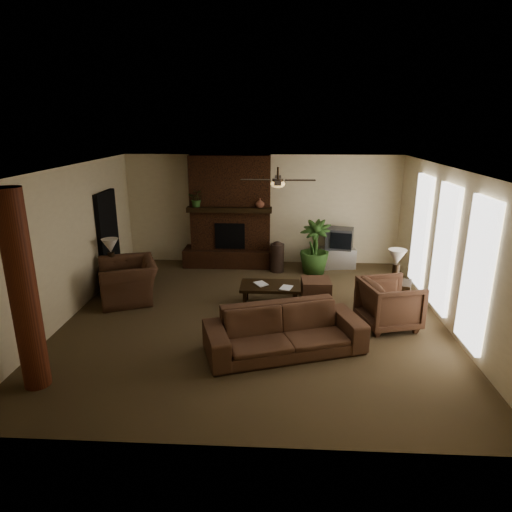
# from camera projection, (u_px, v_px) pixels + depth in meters

# --- Properties ---
(room_shell) EXTENTS (7.00, 7.00, 7.00)m
(room_shell) POSITION_uv_depth(u_px,v_px,m) (255.00, 247.00, 7.97)
(room_shell) COLOR brown
(room_shell) RESTS_ON ground
(fireplace) EXTENTS (2.40, 0.70, 2.80)m
(fireplace) POSITION_uv_depth(u_px,v_px,m) (231.00, 221.00, 11.16)
(fireplace) COLOR #422211
(fireplace) RESTS_ON ground
(windows) EXTENTS (0.08, 3.65, 2.35)m
(windows) POSITION_uv_depth(u_px,v_px,m) (444.00, 249.00, 7.99)
(windows) COLOR white
(windows) RESTS_ON ground
(log_column) EXTENTS (0.36, 0.36, 2.80)m
(log_column) POSITION_uv_depth(u_px,v_px,m) (23.00, 292.00, 5.83)
(log_column) COLOR #602A18
(log_column) RESTS_ON ground
(doorway) EXTENTS (0.10, 1.00, 2.10)m
(doorway) POSITION_uv_depth(u_px,v_px,m) (108.00, 238.00, 9.97)
(doorway) COLOR black
(doorway) RESTS_ON ground
(ceiling_fan) EXTENTS (1.35, 1.35, 0.37)m
(ceiling_fan) POSITION_uv_depth(u_px,v_px,m) (278.00, 182.00, 7.90)
(ceiling_fan) COLOR black
(ceiling_fan) RESTS_ON ceiling
(sofa) EXTENTS (2.62, 1.48, 0.98)m
(sofa) POSITION_uv_depth(u_px,v_px,m) (285.00, 324.00, 6.99)
(sofa) COLOR #503322
(sofa) RESTS_ON ground
(armchair_left) EXTENTS (1.25, 1.49, 1.11)m
(armchair_left) POSITION_uv_depth(u_px,v_px,m) (128.00, 274.00, 9.07)
(armchair_left) COLOR #503322
(armchair_left) RESTS_ON ground
(armchair_right) EXTENTS (1.08, 1.12, 0.96)m
(armchair_right) POSITION_uv_depth(u_px,v_px,m) (390.00, 301.00, 7.88)
(armchair_right) COLOR #503322
(armchair_right) RESTS_ON ground
(coffee_table) EXTENTS (1.20, 0.70, 0.43)m
(coffee_table) POSITION_uv_depth(u_px,v_px,m) (270.00, 287.00, 8.85)
(coffee_table) COLOR black
(coffee_table) RESTS_ON ground
(ottoman) EXTENTS (0.62, 0.62, 0.40)m
(ottoman) POSITION_uv_depth(u_px,v_px,m) (316.00, 289.00, 9.25)
(ottoman) COLOR #503322
(ottoman) RESTS_ON ground
(tv_stand) EXTENTS (0.91, 0.62, 0.50)m
(tv_stand) POSITION_uv_depth(u_px,v_px,m) (337.00, 258.00, 11.21)
(tv_stand) COLOR silver
(tv_stand) RESTS_ON ground
(tv) EXTENTS (0.75, 0.66, 0.52)m
(tv) POSITION_uv_depth(u_px,v_px,m) (339.00, 238.00, 11.05)
(tv) COLOR #3A3A3C
(tv) RESTS_ON tv_stand
(floor_vase) EXTENTS (0.34, 0.34, 0.77)m
(floor_vase) POSITION_uv_depth(u_px,v_px,m) (277.00, 255.00, 10.83)
(floor_vase) COLOR #2E2019
(floor_vase) RESTS_ON ground
(floor_plant) EXTENTS (1.18, 1.49, 0.73)m
(floor_plant) POSITION_uv_depth(u_px,v_px,m) (314.00, 258.00, 10.75)
(floor_plant) COLOR #2F5120
(floor_plant) RESTS_ON ground
(side_table_left) EXTENTS (0.61, 0.61, 0.55)m
(side_table_left) POSITION_uv_depth(u_px,v_px,m) (113.00, 280.00, 9.53)
(side_table_left) COLOR black
(side_table_left) RESTS_ON ground
(lamp_left) EXTENTS (0.39, 0.39, 0.65)m
(lamp_left) POSITION_uv_depth(u_px,v_px,m) (110.00, 248.00, 9.34)
(lamp_left) COLOR black
(lamp_left) RESTS_ON side_table_left
(side_table_right) EXTENTS (0.64, 0.64, 0.55)m
(side_table_right) POSITION_uv_depth(u_px,v_px,m) (397.00, 294.00, 8.74)
(side_table_right) COLOR black
(side_table_right) RESTS_ON ground
(lamp_right) EXTENTS (0.40, 0.40, 0.65)m
(lamp_right) POSITION_uv_depth(u_px,v_px,m) (397.00, 259.00, 8.56)
(lamp_right) COLOR black
(lamp_right) RESTS_ON side_table_right
(mantel_plant) EXTENTS (0.43, 0.47, 0.33)m
(mantel_plant) POSITION_uv_depth(u_px,v_px,m) (197.00, 200.00, 10.79)
(mantel_plant) COLOR #2F5120
(mantel_plant) RESTS_ON fireplace
(mantel_vase) EXTENTS (0.23, 0.24, 0.22)m
(mantel_vase) POSITION_uv_depth(u_px,v_px,m) (260.00, 203.00, 10.72)
(mantel_vase) COLOR brown
(mantel_vase) RESTS_ON fireplace
(book_a) EXTENTS (0.20, 0.14, 0.29)m
(book_a) POSITION_uv_depth(u_px,v_px,m) (256.00, 279.00, 8.75)
(book_a) COLOR #999999
(book_a) RESTS_ON coffee_table
(book_b) EXTENTS (0.21, 0.09, 0.29)m
(book_b) POSITION_uv_depth(u_px,v_px,m) (281.00, 281.00, 8.63)
(book_b) COLOR #999999
(book_b) RESTS_ON coffee_table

